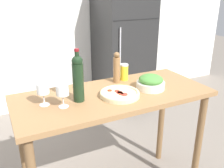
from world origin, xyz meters
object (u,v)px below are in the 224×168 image
salt_canister (124,72)px  homemade_pizza (120,94)px  wine_bottle (78,77)px  pepper_mill (117,68)px  salad_bowl (151,82)px  refrigerator (123,45)px  wine_glass_near (62,91)px  wine_glass_far (43,89)px

salt_canister → homemade_pizza: bearing=-123.9°
wine_bottle → salt_canister: 0.53m
pepper_mill → salad_bowl: size_ratio=1.17×
refrigerator → wine_bottle: (-1.22, -1.61, 0.22)m
wine_glass_near → wine_glass_far: 0.13m
wine_glass_near → homemade_pizza: bearing=-1.5°
refrigerator → salt_canister: bearing=-118.3°
refrigerator → homemade_pizza: refrigerator is taller
wine_glass_near → homemade_pizza: (0.40, -0.01, -0.09)m
salad_bowl → salt_canister: 0.27m
refrigerator → wine_glass_far: size_ratio=11.96×
salad_bowl → salt_canister: bearing=107.6°
homemade_pizza → salt_canister: size_ratio=2.08×
wine_glass_far → salad_bowl: wine_glass_far is taller
wine_glass_far → salt_canister: 0.72m
pepper_mill → wine_glass_near: bearing=-153.9°
wine_glass_far → salad_bowl: bearing=-5.0°
wine_bottle → homemade_pizza: bearing=-11.5°
wine_bottle → pepper_mill: (0.39, 0.20, -0.05)m
salad_bowl → refrigerator: bearing=68.1°
wine_glass_near → salad_bowl: (0.67, 0.01, -0.06)m
wine_glass_far → pepper_mill: size_ratio=0.60×
refrigerator → salad_bowl: refrigerator is taller
refrigerator → salt_canister: refrigerator is taller
wine_glass_near → pepper_mill: size_ratio=0.60×
refrigerator → wine_glass_near: bearing=-128.8°
wine_bottle → salt_canister: size_ratio=2.65×
wine_glass_far → salt_canister: size_ratio=1.12×
refrigerator → wine_glass_far: 2.14m
wine_glass_far → pepper_mill: pepper_mill is taller
pepper_mill → homemade_pizza: 0.30m
pepper_mill → homemade_pizza: bearing=-112.8°
homemade_pizza → wine_bottle: bearing=168.5°
homemade_pizza → salt_canister: salt_canister is taller
wine_glass_near → salt_canister: bearing=24.8°
refrigerator → wine_bottle: size_ratio=5.05×
refrigerator → salad_bowl: 1.78m
pepper_mill → homemade_pizza: pepper_mill is taller
wine_glass_near → salad_bowl: bearing=1.1°
homemade_pizza → salt_canister: bearing=56.1°
wine_glass_far → wine_bottle: bearing=-8.6°
refrigerator → pepper_mill: (-0.83, -1.41, 0.17)m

